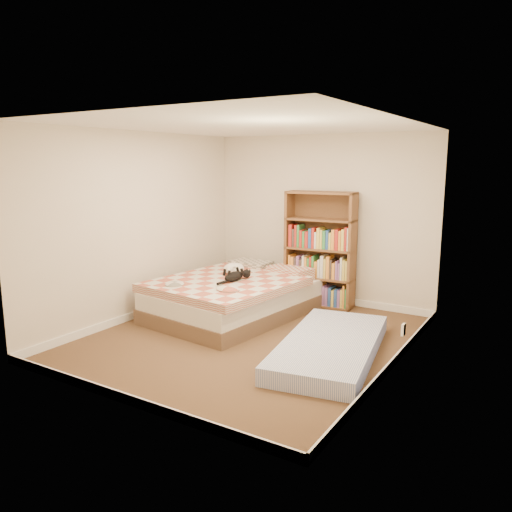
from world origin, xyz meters
The scene contains 6 objects.
room centered at (0.00, 0.00, 1.20)m, with size 3.51×4.01×2.51m.
bed centered at (-0.67, 0.69, 0.27)m, with size 1.84×2.39×0.59m.
bookshelf centered at (0.12, 1.77, 0.60)m, with size 1.04×0.41×1.68m.
floor_mattress centered at (1.05, 0.01, 0.09)m, with size 0.94×2.10×0.19m, color #707EBB.
black_cat centered at (-0.57, 0.55, 0.60)m, with size 0.30×0.63×0.14m.
white_dog centered at (-0.81, 0.86, 0.61)m, with size 0.41×0.42×0.15m.
Camera 1 is at (3.09, -4.86, 2.09)m, focal length 35.00 mm.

